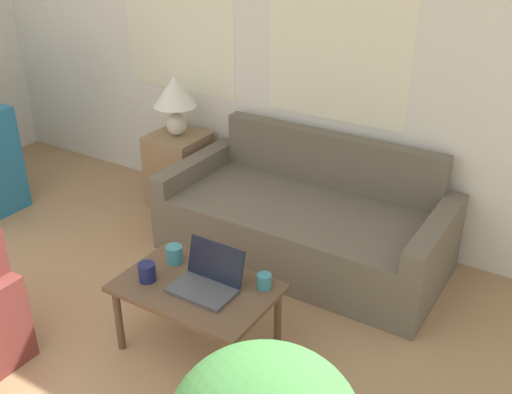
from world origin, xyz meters
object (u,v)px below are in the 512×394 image
object	(u,v)px
couch	(307,222)
cup_navy	(174,254)
table_lamp	(175,96)
cup_yellow	(264,281)
cup_white	(147,272)
laptop	(207,280)
coffee_table	(197,294)

from	to	relation	value
couch	cup_navy	size ratio (longest dim) A/B	19.16
table_lamp	cup_yellow	distance (m)	2.07
couch	cup_white	bearing A→B (deg)	-102.71
cup_yellow	table_lamp	bearing A→B (deg)	142.08
table_lamp	cup_white	world-z (taller)	table_lamp
laptop	cup_yellow	size ratio (longest dim) A/B	4.17
cup_navy	cup_yellow	xyz separation A→B (m)	(0.59, 0.06, -0.01)
coffee_table	cup_white	bearing A→B (deg)	-158.84
couch	laptop	world-z (taller)	couch
couch	cup_white	distance (m)	1.42
coffee_table	couch	bearing A→B (deg)	88.05
table_lamp	coffee_table	xyz separation A→B (m)	(1.26, -1.43, -0.56)
table_lamp	cup_white	bearing A→B (deg)	-56.88
laptop	cup_white	xyz separation A→B (m)	(-0.33, -0.12, 0.00)
cup_navy	cup_white	world-z (taller)	cup_white
coffee_table	laptop	distance (m)	0.13
couch	coffee_table	world-z (taller)	couch
table_lamp	coffee_table	distance (m)	1.99
table_lamp	cup_navy	xyz separation A→B (m)	(1.01, -1.30, -0.45)
couch	coffee_table	distance (m)	1.27
coffee_table	cup_navy	distance (m)	0.30
cup_yellow	cup_white	xyz separation A→B (m)	(-0.60, -0.29, 0.01)
couch	cup_navy	world-z (taller)	couch
laptop	cup_navy	size ratio (longest dim) A/B	3.39
table_lamp	cup_yellow	bearing A→B (deg)	-37.92
coffee_table	cup_navy	world-z (taller)	cup_navy
laptop	cup_navy	distance (m)	0.34
laptop	table_lamp	bearing A→B (deg)	133.28
table_lamp	cup_navy	world-z (taller)	table_lamp
couch	table_lamp	world-z (taller)	table_lamp
couch	table_lamp	xyz separation A→B (m)	(-1.31, 0.17, 0.69)
laptop	cup_navy	bearing A→B (deg)	160.89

